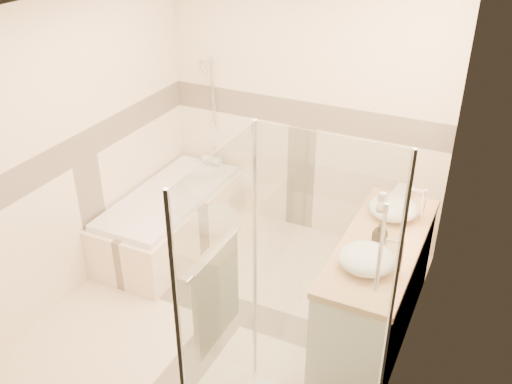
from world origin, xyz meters
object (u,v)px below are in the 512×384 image
at_px(shower_enclosure, 277,379).
at_px(amenity_bottle_a, 379,234).
at_px(vessel_sink_far, 366,258).
at_px(bathtub, 171,216).
at_px(vanity, 376,286).
at_px(amenity_bottle_b, 381,231).
at_px(vessel_sink_near, 393,208).

relative_size(shower_enclosure, amenity_bottle_a, 11.71).
xyz_separation_m(shower_enclosure, vessel_sink_far, (0.27, 0.89, 0.42)).
relative_size(bathtub, vanity, 1.05).
distance_m(vanity, amenity_bottle_b, 0.49).
relative_size(bathtub, shower_enclosure, 0.83).
relative_size(vanity, vessel_sink_far, 4.08).
xyz_separation_m(vanity, amenity_bottle_a, (-0.02, -0.05, 0.51)).
distance_m(shower_enclosure, amenity_bottle_b, 1.38).
distance_m(bathtub, shower_enclosure, 2.47).
distance_m(bathtub, vessel_sink_near, 2.22).
bearing_deg(amenity_bottle_a, bathtub, 169.38).
bearing_deg(amenity_bottle_b, vessel_sink_far, -90.00).
bearing_deg(shower_enclosure, vessel_sink_near, 80.65).
height_order(vanity, vessel_sink_near, vessel_sink_near).
bearing_deg(vanity, amenity_bottle_b, 131.42).
distance_m(vanity, vessel_sink_far, 0.63).
distance_m(vessel_sink_near, amenity_bottle_b, 0.36).
bearing_deg(amenity_bottle_a, vessel_sink_far, -90.00).
height_order(bathtub, shower_enclosure, shower_enclosure).
relative_size(shower_enclosure, vessel_sink_near, 5.17).
bearing_deg(bathtub, amenity_bottle_a, -10.62).
xyz_separation_m(shower_enclosure, amenity_bottle_b, (0.27, 1.29, 0.41)).
bearing_deg(amenity_bottle_b, vanity, -48.58).
bearing_deg(amenity_bottle_a, vanity, 68.03).
distance_m(amenity_bottle_a, amenity_bottle_b, 0.07).
relative_size(bathtub, vessel_sink_near, 4.31).
height_order(bathtub, vessel_sink_far, vessel_sink_far).
height_order(vanity, amenity_bottle_a, amenity_bottle_a).
xyz_separation_m(vessel_sink_far, amenity_bottle_a, (0.00, 0.33, 0.01)).
height_order(shower_enclosure, vessel_sink_near, shower_enclosure).
distance_m(vessel_sink_far, amenity_bottle_a, 0.33).
height_order(vessel_sink_near, vessel_sink_far, same).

